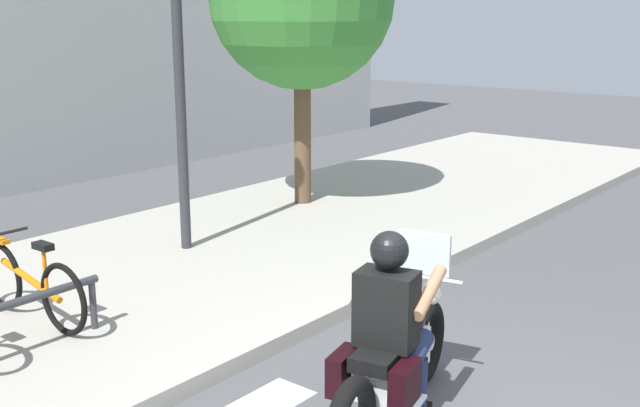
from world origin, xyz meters
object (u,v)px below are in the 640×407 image
Objects in this scene: rider at (391,316)px; street_lamp at (178,39)px; motorcycle at (394,362)px; bicycle_3 at (31,284)px.

street_lamp is (1.70, 4.02, 1.73)m from rider.
rider reaches higher than motorcycle.
street_lamp is at bearing 67.07° from rider.
street_lamp is (2.39, 0.65, 2.06)m from bicycle_3.
rider is 4.70m from street_lamp.
rider is 0.34× the size of street_lamp.
rider is 3.46m from bicycle_3.
motorcycle is 0.38m from rider.
street_lamp reaches higher than motorcycle.
motorcycle is 1.30× the size of bicycle_3.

